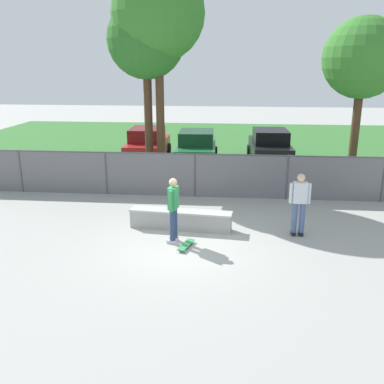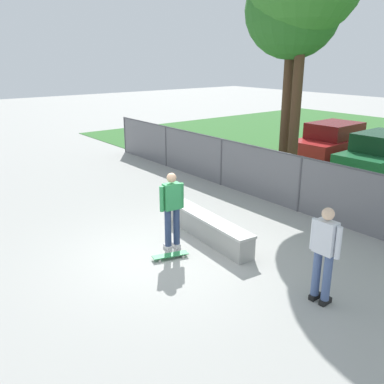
# 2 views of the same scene
# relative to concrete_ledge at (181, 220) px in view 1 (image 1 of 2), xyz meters

# --- Properties ---
(ground_plane) EXTENTS (80.00, 80.00, 0.00)m
(ground_plane) POSITION_rel_concrete_ledge_xyz_m (0.14, -1.38, -0.29)
(ground_plane) COLOR #9E9E99
(grass_strip) EXTENTS (31.95, 20.00, 0.02)m
(grass_strip) POSITION_rel_concrete_ledge_xyz_m (0.14, 13.56, -0.28)
(grass_strip) COLOR #336B2D
(grass_strip) RESTS_ON ground
(concrete_ledge) EXTENTS (3.08, 0.76, 0.57)m
(concrete_ledge) POSITION_rel_concrete_ledge_xyz_m (0.00, 0.00, 0.00)
(concrete_ledge) COLOR #999993
(concrete_ledge) RESTS_ON ground
(skateboarder) EXTENTS (0.32, 0.60, 1.82)m
(skateboarder) POSITION_rel_concrete_ledge_xyz_m (-0.07, -1.01, 0.72)
(skateboarder) COLOR beige
(skateboarder) RESTS_ON ground
(skateboard) EXTENTS (0.42, 0.82, 0.09)m
(skateboard) POSITION_rel_concrete_ledge_xyz_m (0.31, -1.33, -0.22)
(skateboard) COLOR #2D8C4C
(skateboard) RESTS_ON ground
(chainlink_fence) EXTENTS (20.02, 0.07, 1.63)m
(chainlink_fence) POSITION_rel_concrete_ledge_xyz_m (0.14, 3.26, 0.60)
(chainlink_fence) COLOR #4C4C51
(chainlink_fence) RESTS_ON ground
(tree_near_left) EXTENTS (2.94, 2.94, 7.07)m
(tree_near_left) POSITION_rel_concrete_ledge_xyz_m (-1.84, 4.86, 5.25)
(tree_near_left) COLOR #47301E
(tree_near_left) RESTS_ON ground
(tree_near_right) EXTENTS (3.43, 3.43, 8.19)m
(tree_near_right) POSITION_rel_concrete_ledge_xyz_m (-1.34, 4.71, 6.13)
(tree_near_right) COLOR #47301E
(tree_near_right) RESTS_ON ground
(tree_mid) EXTENTS (2.97, 2.97, 6.42)m
(tree_mid) POSITION_rel_concrete_ledge_xyz_m (6.18, 5.15, 4.60)
(tree_mid) COLOR #47301E
(tree_mid) RESTS_ON ground
(car_red) EXTENTS (2.13, 4.26, 1.66)m
(car_red) POSITION_rel_concrete_ledge_xyz_m (-2.79, 9.27, 0.55)
(car_red) COLOR #B21E1E
(car_red) RESTS_ON ground
(car_green) EXTENTS (2.13, 4.26, 1.66)m
(car_green) POSITION_rel_concrete_ledge_xyz_m (-0.25, 8.56, 0.55)
(car_green) COLOR #1E6638
(car_green) RESTS_ON ground
(car_black) EXTENTS (2.13, 4.26, 1.66)m
(car_black) POSITION_rel_concrete_ledge_xyz_m (3.32, 9.26, 0.55)
(car_black) COLOR black
(car_black) RESTS_ON ground
(bystander) EXTENTS (0.60, 0.28, 1.82)m
(bystander) POSITION_rel_concrete_ledge_xyz_m (3.39, -0.19, 0.72)
(bystander) COLOR black
(bystander) RESTS_ON ground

